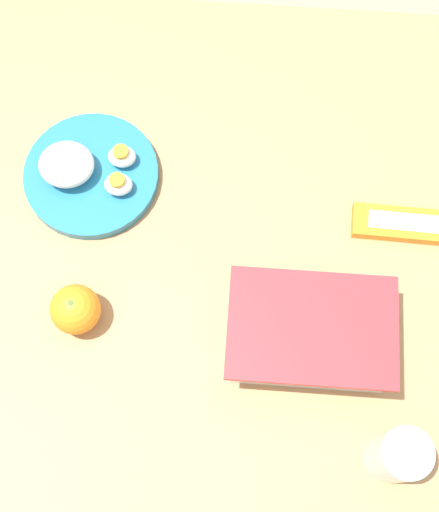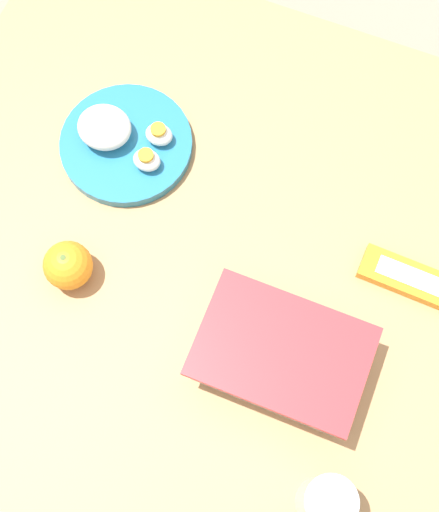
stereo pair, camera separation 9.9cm
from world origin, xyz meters
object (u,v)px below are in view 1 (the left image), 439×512
at_px(orange_fruit, 75,309).
at_px(drinking_glass, 398,456).
at_px(candy_bar, 403,224).
at_px(rice_plate, 88,172).
at_px(food_container, 309,334).

relative_size(orange_fruit, drinking_glass, 0.65).
height_order(candy_bar, drinking_glass, drinking_glass).
xyz_separation_m(rice_plate, candy_bar, (-0.46, 0.05, -0.01)).
bearing_deg(candy_bar, drinking_glass, 86.38).
distance_m(rice_plate, candy_bar, 0.47).
bearing_deg(orange_fruit, food_container, 177.87).
relative_size(rice_plate, candy_bar, 1.36).
relative_size(candy_bar, drinking_glass, 1.38).
relative_size(food_container, rice_plate, 1.11).
relative_size(orange_fruit, rice_plate, 0.35).
distance_m(candy_bar, drinking_glass, 0.33).
bearing_deg(drinking_glass, rice_plate, -40.17).
bearing_deg(food_container, rice_plate, -34.07).
distance_m(orange_fruit, drinking_glass, 0.46).
bearing_deg(food_container, drinking_glass, 126.77).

